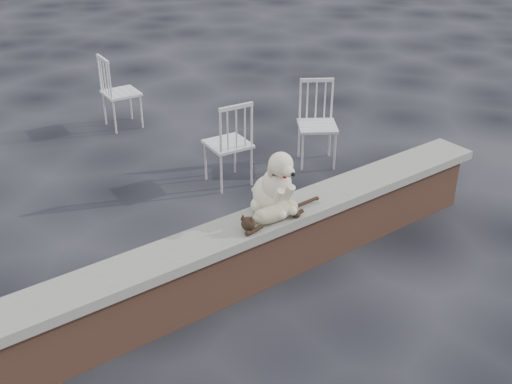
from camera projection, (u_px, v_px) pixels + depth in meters
ground at (192, 309)px, 4.90m from camera, size 60.00×60.00×0.00m
brick_wall at (190, 283)px, 4.78m from camera, size 6.00×0.30×0.50m
capstone at (188, 251)px, 4.65m from camera, size 6.20×0.40×0.08m
dog at (271, 179)px, 4.97m from camera, size 0.38×0.49×0.56m
cat at (275, 211)px, 4.92m from camera, size 0.95×0.25×0.16m
chair_c at (228, 142)px, 6.58m from camera, size 0.61×0.61×0.94m
chair_d at (317, 124)px, 7.02m from camera, size 0.78×0.78×0.94m
chair_e at (121, 92)px, 8.00m from camera, size 0.60×0.60×0.94m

